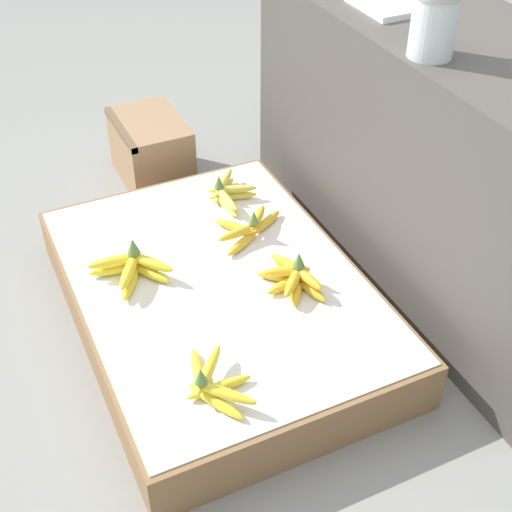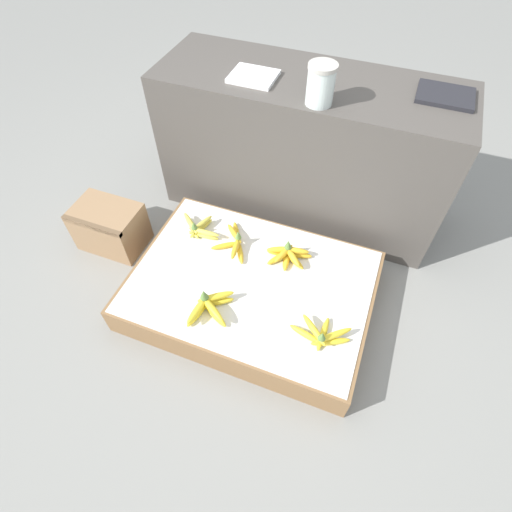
% 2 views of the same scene
% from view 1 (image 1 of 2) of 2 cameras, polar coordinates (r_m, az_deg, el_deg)
% --- Properties ---
extents(ground_plane, '(10.00, 10.00, 0.00)m').
position_cam_1_polar(ground_plane, '(2.13, -2.99, -5.14)').
color(ground_plane, gray).
extents(display_platform, '(1.10, 0.79, 0.16)m').
position_cam_1_polar(display_platform, '(2.08, -3.06, -3.56)').
color(display_platform, olive).
rests_on(display_platform, ground_plane).
extents(back_vendor_table, '(1.46, 0.51, 0.76)m').
position_cam_1_polar(back_vendor_table, '(2.22, 14.76, 7.69)').
color(back_vendor_table, '#4C4742').
rests_on(back_vendor_table, ground_plane).
extents(wooden_crate, '(0.34, 0.23, 0.25)m').
position_cam_1_polar(wooden_crate, '(2.71, -8.40, 8.39)').
color(wooden_crate, '#997551').
rests_on(wooden_crate, ground_plane).
extents(banana_bunch_front_midleft, '(0.18, 0.23, 0.11)m').
position_cam_1_polar(banana_bunch_front_midleft, '(2.04, -9.92, -0.92)').
color(banana_bunch_front_midleft, yellow).
rests_on(banana_bunch_front_midleft, display_platform).
extents(banana_bunch_front_right, '(0.26, 0.17, 0.10)m').
position_cam_1_polar(banana_bunch_front_right, '(1.71, -3.53, -10.20)').
color(banana_bunch_front_right, yellow).
rests_on(banana_bunch_front_right, display_platform).
extents(banana_bunch_middle_left, '(0.24, 0.16, 0.09)m').
position_cam_1_polar(banana_bunch_middle_left, '(2.33, -2.35, 5.10)').
color(banana_bunch_middle_left, '#DBCC4C').
rests_on(banana_bunch_middle_left, display_platform).
extents(banana_bunch_middle_midleft, '(0.20, 0.25, 0.10)m').
position_cam_1_polar(banana_bunch_middle_midleft, '(2.17, -0.62, 2.29)').
color(banana_bunch_middle_midleft, gold).
rests_on(banana_bunch_middle_midleft, display_platform).
extents(banana_bunch_middle_midright, '(0.22, 0.15, 0.11)m').
position_cam_1_polar(banana_bunch_middle_midright, '(1.99, 3.01, -1.71)').
color(banana_bunch_middle_midright, gold).
rests_on(banana_bunch_middle_midright, display_platform).
extents(glass_jar, '(0.12, 0.12, 0.16)m').
position_cam_1_polar(glass_jar, '(1.86, 14.07, 17.63)').
color(glass_jar, silver).
rests_on(glass_jar, back_vendor_table).
extents(foam_tray_white, '(0.21, 0.17, 0.02)m').
position_cam_1_polar(foam_tray_white, '(2.18, 10.58, 19.18)').
color(foam_tray_white, white).
rests_on(foam_tray_white, back_vendor_table).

